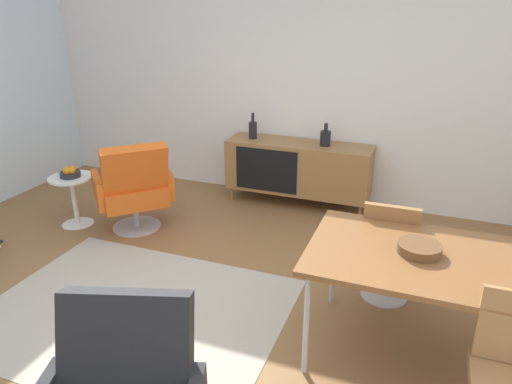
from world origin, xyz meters
name	(u,v)px	position (x,y,z in m)	size (l,w,h in m)	color
ground_plane	(199,319)	(0.00, 0.00, 0.00)	(8.32, 8.32, 0.00)	olive
wall_back	(302,76)	(0.00, 2.60, 1.40)	(6.80, 0.12, 2.80)	white
sideboard	(298,167)	(0.08, 2.30, 0.44)	(1.60, 0.45, 0.72)	olive
vase_cobalt	(253,129)	(-0.46, 2.30, 0.82)	(0.09, 0.09, 0.29)	black
vase_sculptural_dark	(325,138)	(0.37, 2.30, 0.81)	(0.11, 0.11, 0.24)	black
dining_table	(444,265)	(1.57, 0.16, 0.70)	(1.60, 0.90, 0.74)	brown
wooden_bowl_on_table	(419,248)	(1.42, 0.18, 0.77)	(0.26, 0.26, 0.06)	brown
dining_chair_back_left	(389,246)	(1.22, 0.72, 0.47)	(0.40, 0.43, 0.86)	#9E7042
lounge_chair_red	(134,187)	(-1.24, 1.08, 0.47)	(0.91, 0.91, 0.95)	#D85919
side_table_round	(74,195)	(-1.92, 0.98, 0.32)	(0.44, 0.44, 0.52)	white
fruit_bowl	(70,173)	(-1.92, 0.98, 0.56)	(0.20, 0.20, 0.11)	#262628
area_rug	(134,311)	(-0.50, -0.09, 0.00)	(2.20, 1.70, 0.01)	#B7AD99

